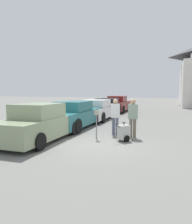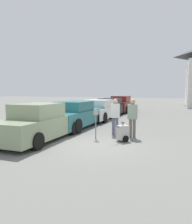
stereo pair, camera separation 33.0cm
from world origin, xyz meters
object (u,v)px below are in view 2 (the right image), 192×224
Objects in this scene: parked_car_black at (111,108)px; parked_car_maroon at (121,105)px; parking_meter at (96,119)px; parked_car_white at (99,110)px; parked_car_sage at (40,123)px; parked_car_teal at (76,115)px; person_supervisor at (132,116)px; equipment_cart at (123,132)px; person_worker at (115,115)px.

parked_car_black is 3.64m from parked_car_maroon.
parked_car_black reaches higher than parking_meter.
parked_car_white is 6.52m from parked_car_maroon.
parked_car_sage reaches higher than parking_meter.
person_supervisor is at bearing -24.24° from parked_car_teal.
parked_car_white reaches higher than equipment_cart.
person_supervisor is at bearing 27.68° from parking_meter.
person_supervisor is (1.49, 0.78, 0.11)m from parking_meter.
person_worker is (2.76, -5.15, 0.31)m from parked_car_white.
parked_car_maroon is (0.00, 13.86, 0.01)m from parked_car_sage.
equipment_cart is (-0.23, -0.85, -0.63)m from person_supervisor.
person_supervisor reaches higher than parking_meter.
parked_car_black is at bearing 89.15° from parked_car_sage.
parking_meter is (2.18, -9.11, 0.21)m from parked_car_black.
parked_car_white is at bearing -68.26° from person_worker.
person_supervisor reaches higher than parked_car_white.
person_worker is 1.76× the size of equipment_cart.
person_worker reaches higher than equipment_cart.
parked_car_sage is at bearing -125.23° from equipment_cart.
parked_car_teal is 3.06m from person_worker.
parked_car_white is 5.03× the size of equipment_cart.
parked_car_sage is 4.13m from person_supervisor.
parking_meter is at bearing -48.21° from parked_car_teal.
parked_car_white is 7.18m from equipment_cart.
parked_car_teal reaches higher than equipment_cart.
parking_meter is at bearing -71.57° from parked_car_white.
parked_car_black is 1.05× the size of parked_car_maroon.
parked_car_sage is 3.70× the size of parking_meter.
parking_meter is 1.23m from person_worker.
parked_car_white is at bearing 156.55° from equipment_cart.
parked_car_sage is 0.97× the size of parked_car_maroon.
parked_car_teal reaches higher than parked_car_black.
parked_car_teal is 6.75m from parked_car_black.
equipment_cart is (3.43, 1.04, -0.34)m from parked_car_sage.
parked_car_black is 3.99× the size of parking_meter.
parked_car_black is at bearing 89.15° from parked_car_white.
equipment_cart is (3.43, -9.18, -0.30)m from parked_car_black.
equipment_cart is at bearing -75.86° from parked_car_maroon.
person_worker reaches higher than parking_meter.
parked_car_white is at bearing 109.28° from parking_meter.
parked_car_maroon reaches higher than parked_car_white.
person_worker is at bearing -71.86° from parked_car_black.
parked_car_teal is at bearing -27.88° from person_supervisor.
parked_car_maroon is 13.28m from equipment_cart.
parked_car_maroon reaches higher than parked_car_sage.
equipment_cart is (0.67, -1.15, -0.61)m from person_worker.
person_supervisor reaches higher than equipment_cart.
parked_car_sage reaches higher than parked_car_black.
parked_car_teal is at bearing -31.43° from person_worker.
equipment_cart is at bearing -70.35° from parked_car_black.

